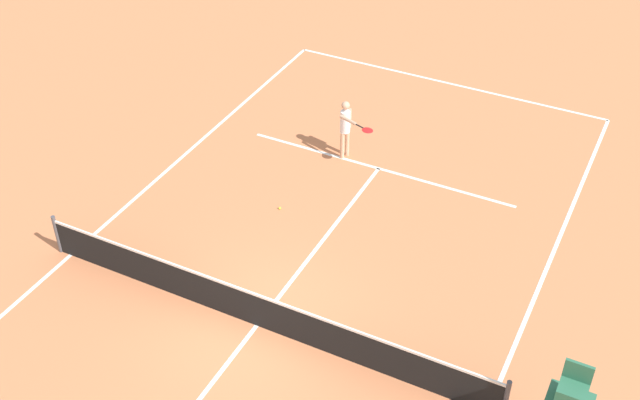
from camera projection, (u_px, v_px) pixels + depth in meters
The scene contains 5 objects.
ground_plane at pixel (257, 325), 17.58m from camera, with size 60.00×60.00×0.00m, color #D37A4C.
court_lines at pixel (257, 325), 17.58m from camera, with size 10.51×24.43×0.01m.
tennis_net at pixel (256, 309), 17.28m from camera, with size 11.11×0.10×1.07m.
player_serving at pixel (346, 125), 22.14m from camera, with size 1.22×0.90×1.78m.
tennis_ball at pixel (280, 208), 20.85m from camera, with size 0.07×0.07×0.07m, color #CCE033.
Camera 1 is at (-6.78, 10.39, 12.83)m, focal length 45.18 mm.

